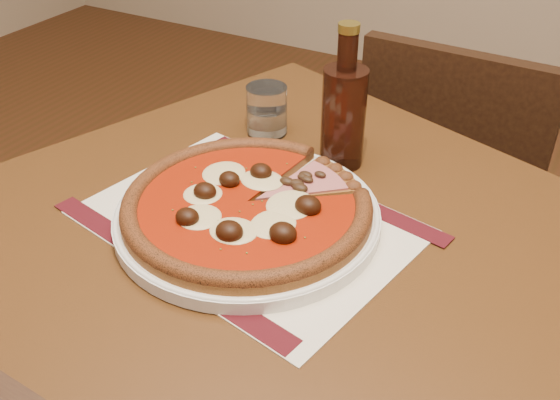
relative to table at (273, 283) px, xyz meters
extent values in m
cube|color=#5A3115|center=(0.00, 0.00, 0.08)|extent=(1.02, 1.02, 0.04)
cylinder|color=#5A3115|center=(-0.21, 0.45, -0.29)|extent=(0.05, 0.05, 0.71)
cube|color=black|center=(0.10, 0.73, -0.25)|extent=(0.40, 0.40, 0.04)
cylinder|color=black|center=(0.27, 0.89, -0.46)|extent=(0.03, 0.03, 0.38)
cylinder|color=black|center=(-0.06, 0.90, -0.46)|extent=(0.03, 0.03, 0.38)
cylinder|color=black|center=(0.26, 0.56, -0.46)|extent=(0.03, 0.03, 0.38)
cylinder|color=black|center=(-0.07, 0.57, -0.46)|extent=(0.03, 0.03, 0.38)
cube|color=black|center=(0.09, 0.56, -0.03)|extent=(0.39, 0.05, 0.41)
cube|color=silver|center=(-0.03, -0.01, 0.10)|extent=(0.47, 0.37, 0.00)
cylinder|color=white|center=(-0.03, -0.01, 0.11)|extent=(0.35, 0.35, 0.02)
cylinder|color=brown|center=(-0.03, -0.01, 0.13)|extent=(0.33, 0.33, 0.01)
torus|color=brown|center=(-0.03, -0.01, 0.13)|extent=(0.33, 0.33, 0.02)
cylinder|color=maroon|center=(-0.03, -0.01, 0.13)|extent=(0.28, 0.28, 0.00)
ellipsoid|color=beige|center=(-0.04, 0.04, 0.14)|extent=(0.05, 0.05, 0.01)
ellipsoid|color=beige|center=(-0.10, 0.04, 0.14)|extent=(0.05, 0.05, 0.01)
ellipsoid|color=beige|center=(-0.08, -0.02, 0.14)|extent=(0.05, 0.05, 0.01)
ellipsoid|color=beige|center=(-0.07, -0.08, 0.14)|extent=(0.05, 0.05, 0.01)
ellipsoid|color=beige|center=(-0.02, -0.06, 0.14)|extent=(0.05, 0.05, 0.01)
ellipsoid|color=beige|center=(0.04, -0.04, 0.14)|extent=(0.05, 0.05, 0.01)
ellipsoid|color=beige|center=(0.01, 0.01, 0.14)|extent=(0.05, 0.05, 0.01)
ellipsoid|color=black|center=(-0.05, 0.05, 0.15)|extent=(0.03, 0.03, 0.02)
ellipsoid|color=black|center=(-0.11, 0.04, 0.15)|extent=(0.03, 0.03, 0.02)
ellipsoid|color=black|center=(-0.09, -0.02, 0.15)|extent=(0.03, 0.03, 0.02)
ellipsoid|color=black|center=(-0.08, -0.09, 0.15)|extent=(0.03, 0.03, 0.02)
ellipsoid|color=black|center=(-0.02, -0.07, 0.15)|extent=(0.03, 0.03, 0.02)
ellipsoid|color=black|center=(0.05, -0.05, 0.15)|extent=(0.03, 0.03, 0.02)
ellipsoid|color=black|center=(0.02, 0.01, 0.15)|extent=(0.03, 0.03, 0.02)
ellipsoid|color=#321F12|center=(0.01, 0.04, 0.14)|extent=(0.02, 0.01, 0.01)
ellipsoid|color=#321F12|center=(0.03, 0.07, 0.14)|extent=(0.02, 0.01, 0.01)
ellipsoid|color=#321F12|center=(0.00, 0.04, 0.14)|extent=(0.02, 0.01, 0.01)
ellipsoid|color=#321F12|center=(0.02, 0.08, 0.14)|extent=(0.02, 0.01, 0.01)
ellipsoid|color=#321F12|center=(-0.01, 0.05, 0.14)|extent=(0.02, 0.01, 0.01)
ellipsoid|color=#321F12|center=(0.01, 0.09, 0.14)|extent=(0.02, 0.01, 0.01)
ellipsoid|color=#321F12|center=(-0.01, 0.05, 0.14)|extent=(0.02, 0.01, 0.01)
cylinder|color=white|center=(-0.14, 0.22, 0.14)|extent=(0.08, 0.08, 0.08)
cylinder|color=#33150C|center=(0.01, 0.19, 0.18)|extent=(0.07, 0.07, 0.15)
cylinder|color=#33150C|center=(0.01, 0.19, 0.28)|extent=(0.03, 0.03, 0.07)
cylinder|color=olive|center=(0.01, 0.19, 0.31)|extent=(0.03, 0.03, 0.01)
camera|label=1|loc=(0.33, -0.57, 0.60)|focal=40.00mm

